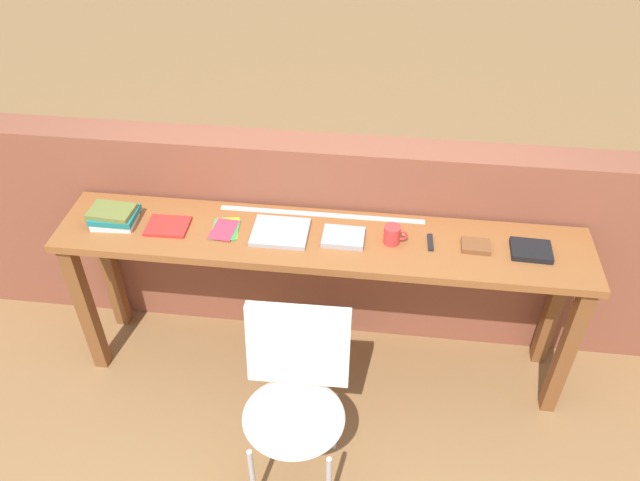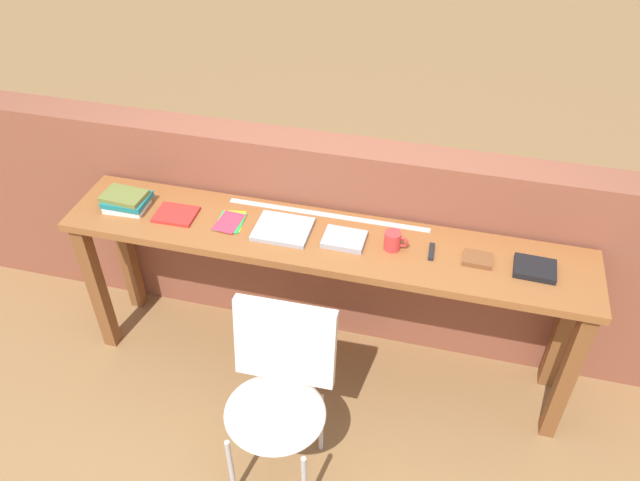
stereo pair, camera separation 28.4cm
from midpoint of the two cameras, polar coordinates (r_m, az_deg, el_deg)
name	(u,v)px [view 1 (the left image)]	position (r m, az deg, el deg)	size (l,w,h in m)	color
ground_plane	(314,405)	(3.34, -3.05, -14.92)	(40.00, 40.00, 0.00)	olive
brick_wall_back	(329,239)	(3.33, -1.63, 0.03)	(6.00, 0.20, 1.18)	brown
sideboard	(321,260)	(2.98, -2.61, -1.88)	(2.50, 0.44, 0.88)	brown
chair_white_moulded	(295,393)	(2.73, -5.34, -13.83)	(0.45, 0.46, 0.89)	silver
book_stack_leftmost	(114,216)	(3.15, -20.82, 2.00)	(0.22, 0.17, 0.08)	white
magazine_cycling	(168,226)	(3.06, -16.35, 1.17)	(0.20, 0.16, 0.02)	red
pamphlet_pile_colourful	(225,229)	(2.99, -11.36, 0.92)	(0.14, 0.19, 0.01)	yellow
book_open_centre	(280,232)	(2.92, -6.43, 0.65)	(0.26, 0.22, 0.02)	#9E9EA3
book_grey_hardcover	(343,237)	(2.87, -0.67, 0.18)	(0.19, 0.15, 0.03)	#9E9EA3
mug	(393,235)	(2.84, 3.83, 0.42)	(0.11, 0.08, 0.09)	red
multitool_folded	(430,242)	(2.87, 7.29, -0.28)	(0.02, 0.11, 0.02)	black
leather_journal_brown	(476,246)	(2.88, 11.34, -0.61)	(0.13, 0.10, 0.02)	brown
book_repair_rightmost	(531,250)	(2.91, 16.14, -0.99)	(0.18, 0.14, 0.03)	black
ruler_metal_back_edge	(322,215)	(3.03, -2.54, 2.28)	(1.00, 0.03, 0.00)	silver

